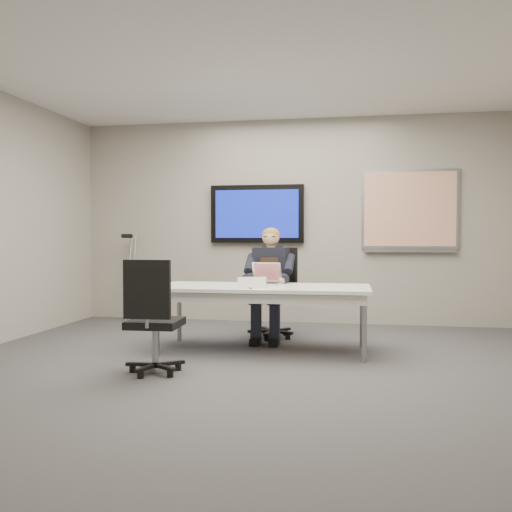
% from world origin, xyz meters
% --- Properties ---
extents(floor, '(6.00, 6.00, 0.02)m').
position_xyz_m(floor, '(0.00, 0.00, 0.00)').
color(floor, '#3A393C').
rests_on(floor, ground).
extents(ceiling, '(6.00, 6.00, 0.02)m').
position_xyz_m(ceiling, '(0.00, 0.00, 2.80)').
color(ceiling, silver).
rests_on(ceiling, wall_back).
extents(wall_back, '(6.00, 0.02, 2.80)m').
position_xyz_m(wall_back, '(0.00, 3.00, 1.40)').
color(wall_back, '#9B958C').
rests_on(wall_back, ground).
extents(wall_front, '(6.00, 0.02, 2.80)m').
position_xyz_m(wall_front, '(0.00, -3.00, 1.40)').
color(wall_front, '#9B958C').
rests_on(wall_front, ground).
extents(conference_table, '(2.21, 0.96, 0.68)m').
position_xyz_m(conference_table, '(-0.08, 0.98, 0.60)').
color(conference_table, white).
rests_on(conference_table, ground).
extents(tv_display, '(1.30, 0.09, 0.80)m').
position_xyz_m(tv_display, '(-0.50, 2.95, 1.50)').
color(tv_display, black).
rests_on(tv_display, wall_back).
extents(whiteboard, '(1.25, 0.08, 1.10)m').
position_xyz_m(whiteboard, '(1.55, 2.97, 1.53)').
color(whiteboard, gray).
rests_on(whiteboard, wall_back).
extents(office_chair_far, '(0.66, 0.66, 1.06)m').
position_xyz_m(office_chair_far, '(-0.09, 1.80, 0.33)').
color(office_chair_far, black).
rests_on(office_chair_far, ground).
extents(office_chair_near, '(0.49, 0.49, 1.00)m').
position_xyz_m(office_chair_near, '(-0.83, -0.19, 0.31)').
color(office_chair_near, black).
rests_on(office_chair_near, ground).
extents(seated_person, '(0.42, 0.72, 1.29)m').
position_xyz_m(seated_person, '(-0.11, 1.56, 0.52)').
color(seated_person, '#1F2234').
rests_on(seated_person, office_chair_far).
extents(crutch, '(0.36, 0.58, 1.29)m').
position_xyz_m(crutch, '(-2.30, 2.80, 0.63)').
color(crutch, '#95979C').
rests_on(crutch, ground).
extents(laptop, '(0.36, 0.36, 0.23)m').
position_xyz_m(laptop, '(-0.09, 1.22, 0.73)').
color(laptop, silver).
rests_on(laptop, conference_table).
extents(name_tent, '(0.29, 0.15, 0.11)m').
position_xyz_m(name_tent, '(-0.15, 0.75, 0.73)').
color(name_tent, white).
rests_on(name_tent, conference_table).
extents(pen, '(0.06, 0.13, 0.01)m').
position_xyz_m(pen, '(-0.15, 0.66, 0.68)').
color(pen, black).
rests_on(pen, conference_table).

